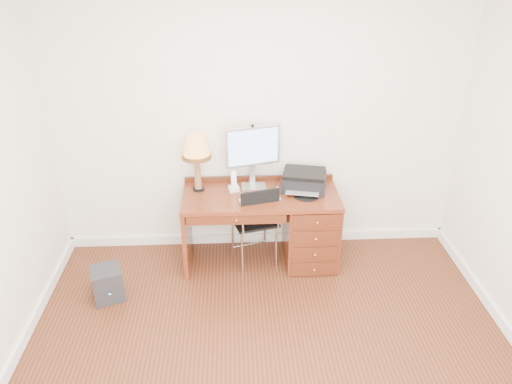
{
  "coord_description": "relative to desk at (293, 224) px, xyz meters",
  "views": [
    {
      "loc": [
        -0.25,
        -2.83,
        2.97
      ],
      "look_at": [
        -0.06,
        1.2,
        0.88
      ],
      "focal_mm": 35.0,
      "sensor_mm": 36.0,
      "label": 1
    }
  ],
  "objects": [
    {
      "name": "leg_lamp",
      "position": [
        -0.92,
        0.13,
        0.75
      ],
      "size": [
        0.28,
        0.28,
        0.57
      ],
      "color": "black",
      "rests_on": "desk"
    },
    {
      "name": "ground",
      "position": [
        -0.32,
        -1.4,
        -0.41
      ],
      "size": [
        4.0,
        4.0,
        0.0
      ],
      "primitive_type": "plane",
      "color": "#401C0E",
      "rests_on": "ground"
    },
    {
      "name": "desk",
      "position": [
        0.0,
        0.0,
        0.0
      ],
      "size": [
        1.5,
        0.67,
        0.75
      ],
      "color": "maroon",
      "rests_on": "ground"
    },
    {
      "name": "equipment_box",
      "position": [
        -1.75,
        -0.54,
        -0.26
      ],
      "size": [
        0.34,
        0.34,
        0.31
      ],
      "primitive_type": "cube",
      "rotation": [
        0.0,
        0.0,
        0.35
      ],
      "color": "black",
      "rests_on": "ground"
    },
    {
      "name": "pen_cup",
      "position": [
        -0.01,
        0.15,
        0.39
      ],
      "size": [
        0.08,
        0.08,
        0.1
      ],
      "primitive_type": "cylinder",
      "color": "black",
      "rests_on": "desk"
    },
    {
      "name": "phone",
      "position": [
        -0.58,
        0.09,
        0.4
      ],
      "size": [
        0.12,
        0.12,
        0.21
      ],
      "rotation": [
        0.0,
        0.0,
        0.22
      ],
      "color": "white",
      "rests_on": "desk"
    },
    {
      "name": "keyboard",
      "position": [
        -0.34,
        -0.12,
        0.34
      ],
      "size": [
        0.4,
        0.2,
        0.01
      ],
      "primitive_type": "cube",
      "rotation": [
        0.0,
        0.0,
        0.25
      ],
      "color": "white",
      "rests_on": "desk"
    },
    {
      "name": "monitor",
      "position": [
        -0.38,
        0.18,
        0.73
      ],
      "size": [
        0.53,
        0.24,
        0.62
      ],
      "rotation": [
        0.0,
        0.0,
        0.27
      ],
      "color": "silver",
      "rests_on": "desk"
    },
    {
      "name": "chair",
      "position": [
        -0.39,
        -0.06,
        0.12
      ],
      "size": [
        0.51,
        0.51,
        0.88
      ],
      "rotation": [
        0.0,
        0.0,
        0.26
      ],
      "color": "black",
      "rests_on": "ground"
    },
    {
      "name": "mouse_pad",
      "position": [
        0.11,
        -0.06,
        0.35
      ],
      "size": [
        0.24,
        0.24,
        0.05
      ],
      "color": "black",
      "rests_on": "desk"
    },
    {
      "name": "room_shell",
      "position": [
        -0.32,
        -0.77,
        -0.36
      ],
      "size": [
        4.0,
        4.0,
        4.0
      ],
      "color": "white",
      "rests_on": "ground"
    },
    {
      "name": "printer",
      "position": [
        0.11,
        0.1,
        0.43
      ],
      "size": [
        0.48,
        0.41,
        0.19
      ],
      "rotation": [
        0.0,
        0.0,
        -0.22
      ],
      "color": "black",
      "rests_on": "desk"
    }
  ]
}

